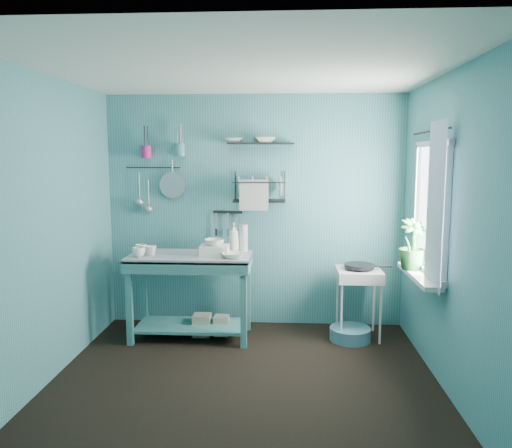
# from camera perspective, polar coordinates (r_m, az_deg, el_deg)

# --- Properties ---
(floor) EXTENTS (3.20, 3.20, 0.00)m
(floor) POSITION_cam_1_polar(r_m,az_deg,el_deg) (4.31, -1.39, -17.61)
(floor) COLOR black
(floor) RESTS_ON ground
(ceiling) EXTENTS (3.20, 3.20, 0.00)m
(ceiling) POSITION_cam_1_polar(r_m,az_deg,el_deg) (3.95, -1.51, 17.31)
(ceiling) COLOR silver
(ceiling) RESTS_ON ground
(wall_back) EXTENTS (3.20, 0.00, 3.20)m
(wall_back) POSITION_cam_1_polar(r_m,az_deg,el_deg) (5.42, -0.13, 1.45)
(wall_back) COLOR teal
(wall_back) RESTS_ON ground
(wall_front) EXTENTS (3.20, 0.00, 3.20)m
(wall_front) POSITION_cam_1_polar(r_m,az_deg,el_deg) (2.47, -4.36, -6.15)
(wall_front) COLOR teal
(wall_front) RESTS_ON ground
(wall_left) EXTENTS (0.00, 3.00, 3.00)m
(wall_left) POSITION_cam_1_polar(r_m,az_deg,el_deg) (4.37, -22.84, -0.67)
(wall_left) COLOR teal
(wall_left) RESTS_ON ground
(wall_right) EXTENTS (0.00, 3.00, 3.00)m
(wall_right) POSITION_cam_1_polar(r_m,az_deg,el_deg) (4.13, 21.29, -1.06)
(wall_right) COLOR teal
(wall_right) RESTS_ON ground
(work_counter) EXTENTS (1.32, 0.84, 0.86)m
(work_counter) POSITION_cam_1_polar(r_m,az_deg,el_deg) (5.17, -7.44, -8.16)
(work_counter) COLOR #397776
(work_counter) RESTS_ON floor
(mug_left) EXTENTS (0.12, 0.12, 0.10)m
(mug_left) POSITION_cam_1_polar(r_m,az_deg,el_deg) (5.02, -13.27, -3.15)
(mug_left) COLOR silver
(mug_left) RESTS_ON work_counter
(mug_mid) EXTENTS (0.14, 0.14, 0.09)m
(mug_mid) POSITION_cam_1_polar(r_m,az_deg,el_deg) (5.09, -11.87, -2.99)
(mug_mid) COLOR silver
(mug_mid) RESTS_ON work_counter
(mug_right) EXTENTS (0.17, 0.17, 0.10)m
(mug_right) POSITION_cam_1_polar(r_m,az_deg,el_deg) (5.18, -12.98, -2.82)
(mug_right) COLOR silver
(mug_right) RESTS_ON work_counter
(wash_tub) EXTENTS (0.28, 0.22, 0.10)m
(wash_tub) POSITION_cam_1_polar(r_m,az_deg,el_deg) (5.00, -4.76, -3.00)
(wash_tub) COLOR silver
(wash_tub) RESTS_ON work_counter
(tub_bowl) EXTENTS (0.19, 0.19, 0.06)m
(tub_bowl) POSITION_cam_1_polar(r_m,az_deg,el_deg) (4.99, -4.77, -2.09)
(tub_bowl) COLOR silver
(tub_bowl) RESTS_ON wash_tub
(soap_bottle) EXTENTS (0.11, 0.12, 0.30)m
(soap_bottle) POSITION_cam_1_polar(r_m,az_deg,el_deg) (5.18, -2.57, -1.49)
(soap_bottle) COLOR silver
(soap_bottle) RESTS_ON work_counter
(water_bottle) EXTENTS (0.09, 0.09, 0.28)m
(water_bottle) POSITION_cam_1_polar(r_m,az_deg,el_deg) (5.19, -1.44, -1.57)
(water_bottle) COLOR silver
(water_bottle) RESTS_ON work_counter
(counter_bowl) EXTENTS (0.22, 0.22, 0.05)m
(counter_bowl) POSITION_cam_1_polar(r_m,az_deg,el_deg) (4.86, -2.63, -3.59)
(counter_bowl) COLOR silver
(counter_bowl) RESTS_ON work_counter
(hotplate_stand) EXTENTS (0.45, 0.45, 0.71)m
(hotplate_stand) POSITION_cam_1_polar(r_m,az_deg,el_deg) (5.26, 11.60, -8.87)
(hotplate_stand) COLOR silver
(hotplate_stand) RESTS_ON floor
(frying_pan) EXTENTS (0.30, 0.30, 0.03)m
(frying_pan) POSITION_cam_1_polar(r_m,az_deg,el_deg) (5.16, 11.71, -4.70)
(frying_pan) COLOR black
(frying_pan) RESTS_ON hotplate_stand
(knife_strip) EXTENTS (0.32, 0.05, 0.03)m
(knife_strip) POSITION_cam_1_polar(r_m,az_deg,el_deg) (5.42, -3.24, 1.37)
(knife_strip) COLOR black
(knife_strip) RESTS_ON wall_back
(dish_rack) EXTENTS (0.57, 0.30, 0.32)m
(dish_rack) POSITION_cam_1_polar(r_m,az_deg,el_deg) (5.27, 0.39, 4.29)
(dish_rack) COLOR black
(dish_rack) RESTS_ON wall_back
(upper_shelf) EXTENTS (0.71, 0.22, 0.02)m
(upper_shelf) POSITION_cam_1_polar(r_m,az_deg,el_deg) (5.29, 0.52, 9.18)
(upper_shelf) COLOR black
(upper_shelf) RESTS_ON wall_back
(shelf_bowl_left) EXTENTS (0.22, 0.22, 0.05)m
(shelf_bowl_left) POSITION_cam_1_polar(r_m,az_deg,el_deg) (5.31, -2.57, 9.78)
(shelf_bowl_left) COLOR silver
(shelf_bowl_left) RESTS_ON upper_shelf
(shelf_bowl_right) EXTENTS (0.26, 0.26, 0.06)m
(shelf_bowl_right) POSITION_cam_1_polar(r_m,az_deg,el_deg) (5.29, 1.01, 9.68)
(shelf_bowl_right) COLOR silver
(shelf_bowl_right) RESTS_ON upper_shelf
(utensil_cup_magenta) EXTENTS (0.11, 0.11, 0.13)m
(utensil_cup_magenta) POSITION_cam_1_polar(r_m,az_deg,el_deg) (5.50, -12.45, 8.05)
(utensil_cup_magenta) COLOR #AA1F66
(utensil_cup_magenta) RESTS_ON wall_back
(utensil_cup_teal) EXTENTS (0.11, 0.11, 0.13)m
(utensil_cup_teal) POSITION_cam_1_polar(r_m,az_deg,el_deg) (5.42, -8.69, 8.38)
(utensil_cup_teal) COLOR teal
(utensil_cup_teal) RESTS_ON wall_back
(colander) EXTENTS (0.28, 0.03, 0.28)m
(colander) POSITION_cam_1_polar(r_m,az_deg,el_deg) (5.47, -9.51, 4.41)
(colander) COLOR #A3A7AB
(colander) RESTS_ON wall_back
(ladle_outer) EXTENTS (0.01, 0.01, 0.30)m
(ladle_outer) POSITION_cam_1_polar(r_m,az_deg,el_deg) (5.58, -13.20, 4.23)
(ladle_outer) COLOR #A3A7AB
(ladle_outer) RESTS_ON wall_back
(ladle_inner) EXTENTS (0.01, 0.01, 0.30)m
(ladle_inner) POSITION_cam_1_polar(r_m,az_deg,el_deg) (5.56, -12.19, 3.44)
(ladle_inner) COLOR #A3A7AB
(ladle_inner) RESTS_ON wall_back
(hook_rail) EXTENTS (0.60, 0.01, 0.01)m
(hook_rail) POSITION_cam_1_polar(r_m,az_deg,el_deg) (5.54, -11.65, 6.34)
(hook_rail) COLOR black
(hook_rail) RESTS_ON wall_back
(window_glass) EXTENTS (0.00, 1.10, 1.10)m
(window_glass) POSITION_cam_1_polar(r_m,az_deg,el_deg) (4.53, 19.47, 1.68)
(window_glass) COLOR white
(window_glass) RESTS_ON wall_right
(windowsill) EXTENTS (0.16, 0.95, 0.04)m
(windowsill) POSITION_cam_1_polar(r_m,az_deg,el_deg) (4.60, 18.12, -5.63)
(windowsill) COLOR silver
(windowsill) RESTS_ON wall_right
(curtain) EXTENTS (0.00, 1.35, 1.35)m
(curtain) POSITION_cam_1_polar(r_m,az_deg,el_deg) (4.22, 19.77, 1.94)
(curtain) COLOR silver
(curtain) RESTS_ON wall_right
(curtain_rod) EXTENTS (0.02, 1.05, 0.02)m
(curtain_rod) POSITION_cam_1_polar(r_m,az_deg,el_deg) (4.50, 19.29, 9.94)
(curtain_rod) COLOR black
(curtain_rod) RESTS_ON wall_right
(potted_plant) EXTENTS (0.34, 0.34, 0.46)m
(potted_plant) POSITION_cam_1_polar(r_m,az_deg,el_deg) (4.71, 17.46, -2.22)
(potted_plant) COLOR #27612C
(potted_plant) RESTS_ON windowsill
(storage_tin_large) EXTENTS (0.18, 0.18, 0.22)m
(storage_tin_large) POSITION_cam_1_polar(r_m,az_deg,el_deg) (5.30, -6.19, -11.40)
(storage_tin_large) COLOR gray
(storage_tin_large) RESTS_ON floor
(storage_tin_small) EXTENTS (0.15, 0.15, 0.20)m
(storage_tin_small) POSITION_cam_1_polar(r_m,az_deg,el_deg) (5.30, -3.96, -11.48)
(storage_tin_small) COLOR gray
(storage_tin_small) RESTS_ON floor
(floor_basin) EXTENTS (0.41, 0.41, 0.13)m
(floor_basin) POSITION_cam_1_polar(r_m,az_deg,el_deg) (5.24, 10.71, -12.24)
(floor_basin) COLOR teal
(floor_basin) RESTS_ON floor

